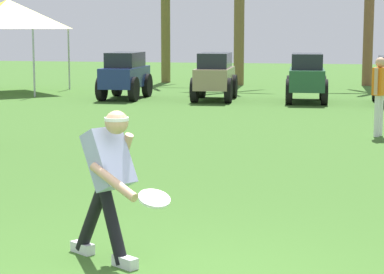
# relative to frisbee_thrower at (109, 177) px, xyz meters

# --- Properties ---
(frisbee_thrower) EXTENTS (0.89, 0.83, 1.41)m
(frisbee_thrower) POSITION_rel_frisbee_thrower_xyz_m (0.00, 0.00, 0.00)
(frisbee_thrower) COLOR black
(frisbee_thrower) RESTS_ON ground_plane
(frisbee_in_flight) EXTENTS (0.37, 0.37, 0.12)m
(frisbee_in_flight) POSITION_rel_frisbee_thrower_xyz_m (0.59, -0.62, -0.03)
(frisbee_in_flight) COLOR white
(teammate_midfield) EXTENTS (0.32, 0.48, 1.56)m
(teammate_midfield) POSITION_rel_frisbee_thrower_xyz_m (2.74, 8.78, 0.15)
(teammate_midfield) COLOR silver
(teammate_midfield) RESTS_ON ground_plane
(parked_car_slot_a) EXTENTS (1.18, 2.36, 1.40)m
(parked_car_slot_a) POSITION_rel_frisbee_thrower_xyz_m (-4.45, 15.44, -0.05)
(parked_car_slot_a) COLOR navy
(parked_car_slot_a) RESTS_ON ground_plane
(parked_car_slot_b) EXTENTS (1.27, 2.40, 1.40)m
(parked_car_slot_b) POSITION_rel_frisbee_thrower_xyz_m (-1.71, 15.50, -0.05)
(parked_car_slot_b) COLOR #998466
(parked_car_slot_b) RESTS_ON ground_plane
(parked_car_slot_c) EXTENTS (1.30, 2.41, 1.40)m
(parked_car_slot_c) POSITION_rel_frisbee_thrower_xyz_m (0.98, 15.50, -0.05)
(parked_car_slot_c) COLOR #235133
(parked_car_slot_c) RESTS_ON ground_plane
(palm_tree_far_left) EXTENTS (3.28, 3.39, 5.09)m
(palm_tree_far_left) POSITION_rel_frisbee_thrower_xyz_m (-4.86, 22.37, 2.17)
(palm_tree_far_left) COLOR brown
(palm_tree_far_left) RESTS_ON ground_plane
(event_tent) EXTENTS (3.17, 3.17, 3.07)m
(event_tent) POSITION_rel_frisbee_thrower_xyz_m (-8.88, 16.90, 1.78)
(event_tent) COLOR #B2B5BA
(event_tent) RESTS_ON ground_plane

